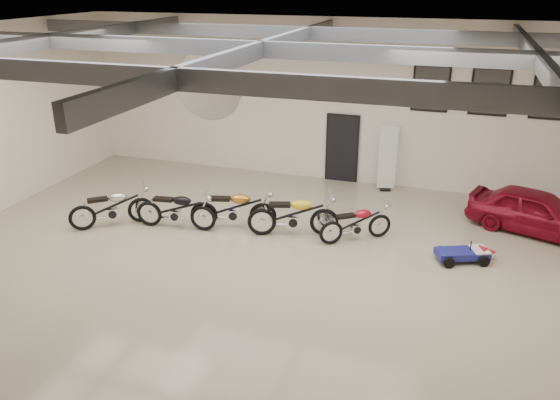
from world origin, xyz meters
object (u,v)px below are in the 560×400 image
(motorcycle_silver, at_px, (111,207))
(motorcycle_yellow, at_px, (293,214))
(motorcycle_black, at_px, (175,209))
(banner_stand, at_px, (387,160))
(go_kart, at_px, (468,251))
(vintage_car, at_px, (536,212))
(motorcycle_red, at_px, (356,222))
(motorcycle_gold, at_px, (233,208))

(motorcycle_silver, xyz_separation_m, motorcycle_yellow, (4.65, 0.94, 0.03))
(motorcycle_silver, xyz_separation_m, motorcycle_black, (1.65, 0.40, -0.00))
(motorcycle_black, bearing_deg, banner_stand, 35.75)
(go_kart, height_order, vintage_car, vintage_car)
(motorcycle_black, xyz_separation_m, go_kart, (7.19, 0.48, -0.28))
(banner_stand, height_order, motorcycle_yellow, banner_stand)
(vintage_car, bearing_deg, motorcycle_red, 132.87)
(motorcycle_red, bearing_deg, go_kart, -41.44)
(go_kart, distance_m, vintage_car, 2.70)
(motorcycle_yellow, relative_size, vintage_car, 0.68)
(motorcycle_black, distance_m, motorcycle_yellow, 3.05)
(motorcycle_silver, relative_size, motorcycle_black, 1.00)
(motorcycle_black, height_order, vintage_car, vintage_car)
(motorcycle_silver, xyz_separation_m, vintage_car, (10.44, 3.03, 0.02))
(motorcycle_red, bearing_deg, motorcycle_yellow, 151.13)
(motorcycle_black, height_order, motorcycle_yellow, motorcycle_yellow)
(motorcycle_yellow, xyz_separation_m, go_kart, (4.20, -0.06, -0.32))
(motorcycle_silver, xyz_separation_m, motorcycle_gold, (3.05, 0.87, 0.02))
(go_kart, relative_size, vintage_car, 0.44)
(banner_stand, bearing_deg, vintage_car, -38.19)
(motorcycle_gold, bearing_deg, motorcycle_black, -177.59)
(motorcycle_yellow, height_order, go_kart, motorcycle_yellow)
(vintage_car, bearing_deg, motorcycle_yellow, 128.60)
(motorcycle_black, relative_size, motorcycle_red, 1.12)
(motorcycle_silver, bearing_deg, go_kart, -33.57)
(motorcycle_silver, relative_size, vintage_car, 0.64)
(motorcycle_yellow, height_order, motorcycle_red, motorcycle_yellow)
(motorcycle_black, bearing_deg, go_kart, -3.13)
(motorcycle_yellow, distance_m, motorcycle_red, 1.57)
(motorcycle_black, distance_m, motorcycle_red, 4.61)
(motorcycle_gold, relative_size, go_kart, 1.52)
(motorcycle_gold, distance_m, motorcycle_yellow, 1.59)
(motorcycle_yellow, relative_size, go_kart, 1.55)
(banner_stand, relative_size, motorcycle_yellow, 0.88)
(motorcycle_silver, height_order, motorcycle_gold, motorcycle_gold)
(motorcycle_black, xyz_separation_m, vintage_car, (8.79, 2.63, 0.02))
(banner_stand, relative_size, motorcycle_silver, 0.93)
(motorcycle_silver, height_order, motorcycle_red, motorcycle_silver)
(motorcycle_yellow, bearing_deg, motorcycle_gold, 164.41)
(banner_stand, xyz_separation_m, motorcycle_red, (-0.22, -3.68, -0.49))
(motorcycle_gold, distance_m, go_kart, 5.80)
(motorcycle_gold, bearing_deg, vintage_car, 0.04)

